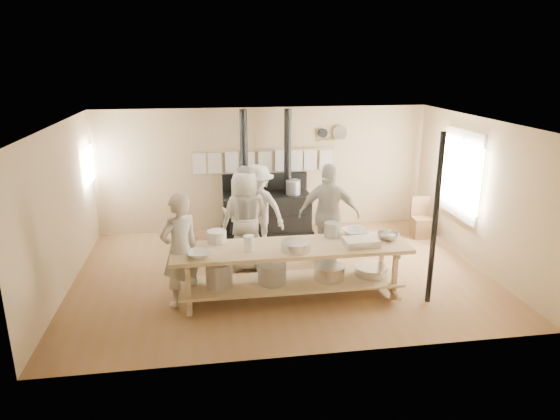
{
  "coord_description": "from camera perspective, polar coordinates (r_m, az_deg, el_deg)",
  "views": [
    {
      "loc": [
        -1.23,
        -7.84,
        3.58
      ],
      "look_at": [
        -0.01,
        0.2,
        1.09
      ],
      "focal_mm": 32.0,
      "sensor_mm": 36.0,
      "label": 1
    }
  ],
  "objects": [
    {
      "name": "ground",
      "position": [
        8.71,
        0.25,
        -7.24
      ],
      "size": [
        7.0,
        7.0,
        0.0
      ],
      "primitive_type": "plane",
      "color": "brown",
      "rests_on": "ground"
    },
    {
      "name": "room_shell",
      "position": [
        8.17,
        0.26,
        3.19
      ],
      "size": [
        7.0,
        7.0,
        7.0
      ],
      "color": "tan",
      "rests_on": "ground"
    },
    {
      "name": "window_right",
      "position": [
        9.88,
        20.03,
        3.85
      ],
      "size": [
        0.09,
        1.5,
        1.65
      ],
      "color": "beige",
      "rests_on": "ground"
    },
    {
      "name": "left_opening",
      "position": [
        10.28,
        -21.02,
        4.8
      ],
      "size": [
        0.0,
        0.9,
        0.9
      ],
      "color": "white",
      "rests_on": "ground"
    },
    {
      "name": "stove",
      "position": [
        10.49,
        -1.57,
        0.08
      ],
      "size": [
        1.9,
        0.75,
        2.6
      ],
      "color": "black",
      "rests_on": "ground"
    },
    {
      "name": "towel_rail",
      "position": [
        10.51,
        -1.77,
        5.89
      ],
      "size": [
        3.0,
        0.04,
        0.47
      ],
      "color": "#9F885B",
      "rests_on": "ground"
    },
    {
      "name": "back_wall_shelf",
      "position": [
        10.74,
        6.05,
        8.51
      ],
      "size": [
        0.63,
        0.14,
        0.32
      ],
      "color": "#9F885B",
      "rests_on": "ground"
    },
    {
      "name": "prep_table",
      "position": [
        7.68,
        1.23,
        -6.44
      ],
      "size": [
        3.6,
        0.9,
        0.85
      ],
      "color": "#9F885B",
      "rests_on": "ground"
    },
    {
      "name": "support_post",
      "position": [
        7.62,
        17.31,
        -1.17
      ],
      "size": [
        0.08,
        0.08,
        2.6
      ],
      "primitive_type": "cylinder",
      "color": "black",
      "rests_on": "ground"
    },
    {
      "name": "cook_far_left",
      "position": [
        7.49,
        -11.35,
        -4.54
      ],
      "size": [
        0.76,
        0.71,
        1.73
      ],
      "primitive_type": "imported",
      "rotation": [
        0.0,
        0.0,
        3.76
      ],
      "color": "#B4B09F",
      "rests_on": "ground"
    },
    {
      "name": "cook_left",
      "position": [
        8.68,
        -3.98,
        -0.86
      ],
      "size": [
        1.11,
        1.01,
        1.84
      ],
      "primitive_type": "imported",
      "rotation": [
        0.0,
        0.0,
        2.7
      ],
      "color": "#B4B09F",
      "rests_on": "ground"
    },
    {
      "name": "cook_center",
      "position": [
        8.62,
        -3.96,
        -1.18
      ],
      "size": [
        0.97,
        0.73,
        1.78
      ],
      "primitive_type": "imported",
      "rotation": [
        0.0,
        0.0,
        3.34
      ],
      "color": "#B4B09F",
      "rests_on": "ground"
    },
    {
      "name": "cook_right",
      "position": [
        8.86,
        5.63,
        -0.53
      ],
      "size": [
        1.15,
        0.7,
        1.84
      ],
      "primitive_type": "imported",
      "rotation": [
        0.0,
        0.0,
        2.89
      ],
      "color": "#B4B09F",
      "rests_on": "ground"
    },
    {
      "name": "cook_by_window",
      "position": [
        9.36,
        -2.54,
        0.06
      ],
      "size": [
        1.26,
        1.13,
        1.7
      ],
      "primitive_type": "imported",
      "rotation": [
        0.0,
        0.0,
        -0.58
      ],
      "color": "#B4B09F",
      "rests_on": "ground"
    },
    {
      "name": "chair",
      "position": [
        10.77,
        15.86,
        -1.69
      ],
      "size": [
        0.41,
        0.41,
        0.82
      ],
      "rotation": [
        0.0,
        0.0,
        -0.06
      ],
      "color": "brown",
      "rests_on": "ground"
    },
    {
      "name": "bowl_white_a",
      "position": [
        7.24,
        -9.19,
        -5.0
      ],
      "size": [
        0.37,
        0.37,
        0.08
      ],
      "primitive_type": "imported",
      "rotation": [
        0.0,
        0.0,
        -0.13
      ],
      "color": "white",
      "rests_on": "prep_table"
    },
    {
      "name": "bowl_steel_a",
      "position": [
        7.76,
        -10.49,
        -3.51
      ],
      "size": [
        0.41,
        0.41,
        0.09
      ],
      "primitive_type": "imported",
      "rotation": [
        0.0,
        0.0,
        0.84
      ],
      "color": "silver",
      "rests_on": "prep_table"
    },
    {
      "name": "bowl_white_b",
      "position": [
        8.09,
        8.6,
        -2.51
      ],
      "size": [
        0.47,
        0.47,
        0.1
      ],
      "primitive_type": "imported",
      "rotation": [
        0.0,
        0.0,
        1.75
      ],
      "color": "white",
      "rests_on": "prep_table"
    },
    {
      "name": "bowl_steel_b",
      "position": [
        8.01,
        12.22,
        -2.9
      ],
      "size": [
        0.44,
        0.44,
        0.1
      ],
      "primitive_type": "imported",
      "rotation": [
        0.0,
        0.0,
        3.54
      ],
      "color": "silver",
      "rests_on": "prep_table"
    },
    {
      "name": "roasting_pan",
      "position": [
        7.65,
        9.21,
        -3.66
      ],
      "size": [
        0.54,
        0.38,
        0.11
      ],
      "primitive_type": "cube",
      "rotation": [
        0.0,
        0.0,
        0.07
      ],
      "color": "#B2B2B7",
      "rests_on": "prep_table"
    },
    {
      "name": "mixing_bowl_large",
      "position": [
        7.37,
        1.82,
        -4.13
      ],
      "size": [
        0.52,
        0.52,
        0.14
      ],
      "primitive_type": "cylinder",
      "rotation": [
        0.0,
        0.0,
        -0.22
      ],
      "color": "silver",
      "rests_on": "prep_table"
    },
    {
      "name": "bucket_galv",
      "position": [
        7.97,
        5.94,
        -2.23
      ],
      "size": [
        0.25,
        0.25,
        0.23
      ],
      "primitive_type": "cylinder",
      "rotation": [
        0.0,
        0.0,
        0.0
      ],
      "color": "gray",
      "rests_on": "prep_table"
    },
    {
      "name": "deep_bowl_enamel",
      "position": [
        7.73,
        -7.24,
        -3.04
      ],
      "size": [
        0.34,
        0.34,
        0.19
      ],
      "primitive_type": "cylinder",
      "rotation": [
        0.0,
        0.0,
        0.15
      ],
      "color": "white",
      "rests_on": "prep_table"
    },
    {
      "name": "pitcher",
      "position": [
        7.34,
        -3.6,
        -3.84
      ],
      "size": [
        0.18,
        0.18,
        0.24
      ],
      "primitive_type": "cylinder",
      "rotation": [
        0.0,
        0.0,
        -0.22
      ],
      "color": "white",
      "rests_on": "prep_table"
    }
  ]
}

